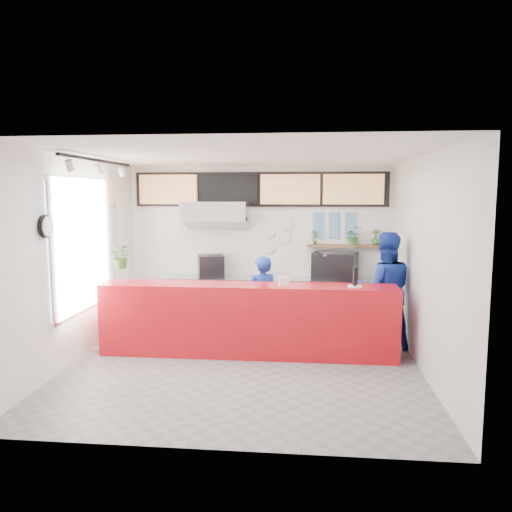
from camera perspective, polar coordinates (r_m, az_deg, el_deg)
The scene contains 45 objects.
floor at distance 7.47m, azimuth -1.33°, elevation -12.16°, with size 5.00×5.00×0.00m, color slate.
ceiling at distance 7.07m, azimuth -1.40°, elevation 11.45°, with size 5.00×5.00×0.00m, color silver.
wall_back at distance 9.59m, azimuth 0.48°, elevation 1.33°, with size 5.00×5.00×0.00m, color white.
wall_left at distance 7.83m, azimuth -19.84°, elevation -0.40°, with size 5.00×5.00×0.00m, color white.
wall_right at distance 7.25m, azimuth 18.65°, elevation -0.92°, with size 5.00×5.00×0.00m, color white.
service_counter at distance 7.69m, azimuth -0.97°, elevation -7.31°, with size 4.50×0.60×1.10m, color #B50C16.
cream_band at distance 9.53m, azimuth 0.48°, elevation 7.92°, with size 5.00×0.02×0.80m, color beige.
prep_bench at distance 9.56m, azimuth -4.49°, elevation -5.08°, with size 1.80×0.60×0.90m, color #B2B5BA.
panini_oven at distance 9.47m, azimuth -5.17°, elevation -1.16°, with size 0.46×0.46×0.42m, color black.
extraction_hood at distance 9.31m, azimuth -4.65°, elevation 5.15°, with size 1.20×0.70×0.35m, color #B2B5BA.
hood_lip at distance 9.31m, azimuth -4.63°, elevation 3.92°, with size 1.20×0.70×0.08m, color #B2B5BA.
right_bench at distance 9.44m, azimuth 9.45°, elevation -5.32°, with size 1.80×0.60×0.90m, color #B2B5BA.
espresso_machine at distance 9.31m, azimuth 9.02°, elevation -1.11°, with size 0.77×0.55×0.50m, color black.
espresso_tray at distance 9.28m, azimuth 9.04°, elevation 0.28°, with size 0.57×0.39×0.05m, color #B2B6BA.
herb_shelf at distance 9.48m, azimuth 10.11°, elevation 1.15°, with size 1.40×0.18×0.04m, color brown.
menu_board_far_left at distance 9.74m, azimuth -9.98°, elevation 7.50°, with size 1.10×0.10×0.55m, color tan.
menu_board_mid_left at distance 9.49m, azimuth -3.16°, elevation 7.61°, with size 1.10×0.10×0.55m, color black.
menu_board_mid_right at distance 9.38m, azimuth 3.92°, elevation 7.61°, with size 1.10×0.10×0.55m, color tan.
menu_board_far_right at distance 9.42m, azimuth 11.05°, elevation 7.50°, with size 1.10×0.10×0.55m, color tan.
soffit at distance 9.50m, azimuth 0.46°, elevation 7.62°, with size 4.80×0.04×0.65m, color black.
window_pane at distance 8.06m, azimuth -18.79°, elevation 1.29°, with size 0.04×2.20×1.90m, color silver.
window_frame at distance 8.06m, azimuth -18.66°, elevation 1.29°, with size 0.03×2.30×2.00m, color #B2B5BA.
wall_clock_rim at distance 6.96m, azimuth -22.92°, elevation 3.13°, with size 0.30×0.30×0.05m, color black.
wall_clock_face at distance 6.95m, azimuth -22.70°, elevation 3.14°, with size 0.26×0.26×0.02m, color white.
track_rail at distance 7.62m, azimuth -17.54°, elevation 10.36°, with size 0.05×2.40×0.04m, color black.
dec_plate_a at distance 9.52m, azimuth 1.36°, elevation 2.80°, with size 0.24×0.24×0.03m, color silver.
dec_plate_b at distance 9.51m, azimuth 3.17°, elevation 2.18°, with size 0.24×0.24×0.03m, color silver.
dec_plate_c at distance 9.55m, azimuth 1.36°, elevation 1.01°, with size 0.24×0.24×0.03m, color silver.
dec_plate_d at distance 9.49m, azimuth 3.48°, elevation 3.68°, with size 0.24×0.24×0.03m, color silver.
photo_frame_a at distance 9.49m, azimuth 7.12°, elevation 4.25°, with size 0.20×0.02×0.25m, color #598CBF.
photo_frame_b at distance 9.50m, azimuth 8.93°, elevation 4.22°, with size 0.20×0.02×0.25m, color #598CBF.
photo_frame_c at distance 9.53m, azimuth 10.74°, elevation 4.19°, with size 0.20×0.02×0.25m, color #598CBF.
photo_frame_d at distance 9.51m, azimuth 7.09°, elevation 2.74°, with size 0.20×0.02×0.25m, color #598CBF.
photo_frame_e at distance 9.52m, azimuth 8.90°, elevation 2.72°, with size 0.20×0.02×0.25m, color #598CBF.
photo_frame_f at distance 9.54m, azimuth 10.70°, elevation 2.69°, with size 0.20×0.02×0.25m, color #598CBF.
staff_center at distance 8.18m, azimuth 0.68°, elevation -5.11°, with size 0.54×0.35×1.47m, color navy.
staff_right at distance 8.25m, azimuth 14.50°, elevation -3.81°, with size 0.91×0.71×1.87m, color navy.
herb_a at distance 9.43m, azimuth 6.70°, elevation 2.16°, with size 0.15×0.10×0.28m, color #356623.
herb_c at distance 9.47m, azimuth 11.06°, elevation 2.29°, with size 0.31×0.27×0.34m, color #356623.
herb_d at distance 9.52m, azimuth 13.54°, elevation 2.09°, with size 0.16×0.14×0.29m, color #356623.
glass_vase at distance 7.98m, azimuth -15.06°, elevation -2.19°, with size 0.18×0.18×0.22m, color silver.
basil_vase at distance 7.94m, azimuth -15.13°, elevation -0.06°, with size 0.34×0.29×0.38m, color #356623.
napkin_holder at distance 7.50m, azimuth 3.16°, elevation -2.90°, with size 0.14×0.09×0.13m, color white.
white_plate at distance 7.53m, azimuth 11.23°, elevation -3.41°, with size 0.21×0.21×0.02m, color white.
pepper_mill at distance 7.50m, azimuth 11.25°, elevation -2.31°, with size 0.07×0.07×0.28m, color black.
Camera 1 is at (0.87, -7.00, 2.47)m, focal length 35.00 mm.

